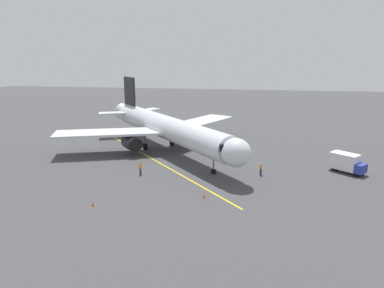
{
  "coord_description": "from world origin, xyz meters",
  "views": [
    {
      "loc": [
        -15.17,
        57.78,
        15.61
      ],
      "look_at": [
        -6.7,
        8.5,
        3.0
      ],
      "focal_mm": 32.97,
      "sensor_mm": 36.0,
      "label": 1
    }
  ],
  "objects_px": {
    "airplane": "(166,128)",
    "ground_crew_wing_walker": "(140,168)",
    "ground_crew_marshaller": "(261,169)",
    "box_truck_near_nose": "(347,163)",
    "safety_cone_nose_left": "(204,196)",
    "safety_cone_nose_right": "(93,204)"
  },
  "relations": [
    {
      "from": "airplane",
      "to": "ground_crew_wing_walker",
      "type": "bearing_deg",
      "value": 87.67
    },
    {
      "from": "ground_crew_marshaller",
      "to": "ground_crew_wing_walker",
      "type": "bearing_deg",
      "value": 9.23
    },
    {
      "from": "box_truck_near_nose",
      "to": "safety_cone_nose_left",
      "type": "height_order",
      "value": "box_truck_near_nose"
    },
    {
      "from": "ground_crew_wing_walker",
      "to": "safety_cone_nose_right",
      "type": "xyz_separation_m",
      "value": [
        1.84,
        10.7,
        -0.61
      ]
    },
    {
      "from": "ground_crew_marshaller",
      "to": "safety_cone_nose_left",
      "type": "xyz_separation_m",
      "value": [
        6.41,
        9.11,
        -0.61
      ]
    },
    {
      "from": "box_truck_near_nose",
      "to": "safety_cone_nose_right",
      "type": "relative_size",
      "value": 8.67
    },
    {
      "from": "ground_crew_marshaller",
      "to": "box_truck_near_nose",
      "type": "relative_size",
      "value": 0.36
    },
    {
      "from": "ground_crew_marshaller",
      "to": "safety_cone_nose_right",
      "type": "distance_m",
      "value": 22.2
    },
    {
      "from": "ground_crew_wing_walker",
      "to": "safety_cone_nose_right",
      "type": "height_order",
      "value": "ground_crew_wing_walker"
    },
    {
      "from": "safety_cone_nose_left",
      "to": "safety_cone_nose_right",
      "type": "xyz_separation_m",
      "value": [
        11.37,
        4.17,
        0.0
      ]
    },
    {
      "from": "ground_crew_wing_walker",
      "to": "box_truck_near_nose",
      "type": "bearing_deg",
      "value": -168.33
    },
    {
      "from": "ground_crew_wing_walker",
      "to": "box_truck_near_nose",
      "type": "xyz_separation_m",
      "value": [
        -27.56,
        -5.69,
        0.5
      ]
    },
    {
      "from": "safety_cone_nose_right",
      "to": "airplane",
      "type": "bearing_deg",
      "value": -95.82
    },
    {
      "from": "safety_cone_nose_right",
      "to": "ground_crew_wing_walker",
      "type": "bearing_deg",
      "value": -99.78
    },
    {
      "from": "box_truck_near_nose",
      "to": "safety_cone_nose_left",
      "type": "relative_size",
      "value": 8.67
    },
    {
      "from": "box_truck_near_nose",
      "to": "safety_cone_nose_right",
      "type": "distance_m",
      "value": 33.68
    },
    {
      "from": "ground_crew_wing_walker",
      "to": "safety_cone_nose_left",
      "type": "distance_m",
      "value": 11.56
    },
    {
      "from": "safety_cone_nose_left",
      "to": "safety_cone_nose_right",
      "type": "relative_size",
      "value": 1.0
    },
    {
      "from": "box_truck_near_nose",
      "to": "safety_cone_nose_right",
      "type": "height_order",
      "value": "box_truck_near_nose"
    },
    {
      "from": "airplane",
      "to": "ground_crew_marshaller",
      "type": "height_order",
      "value": "airplane"
    },
    {
      "from": "airplane",
      "to": "safety_cone_nose_left",
      "type": "xyz_separation_m",
      "value": [
        -9.02,
        18.85,
        -3.73
      ]
    },
    {
      "from": "box_truck_near_nose",
      "to": "safety_cone_nose_right",
      "type": "xyz_separation_m",
      "value": [
        29.4,
        16.39,
        -1.11
      ]
    }
  ]
}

